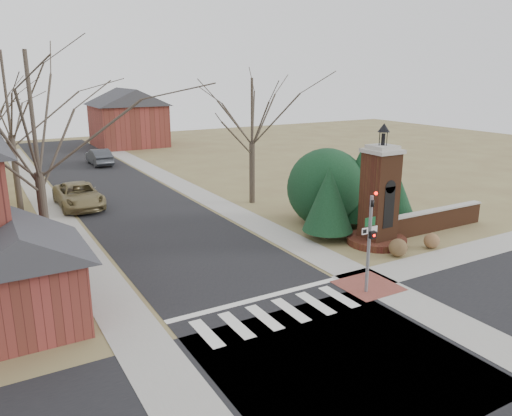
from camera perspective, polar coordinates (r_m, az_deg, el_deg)
ground at (r=19.05m, az=3.81°, el=-12.94°), size 120.00×120.00×0.00m
main_street at (r=38.18m, az=-14.83°, el=1.19°), size 8.00×70.00×0.01m
cross_street at (r=16.99m, az=9.68°, el=-16.95°), size 120.00×8.00×0.01m
crosswalk_zone at (r=19.64m, az=2.48°, el=-11.98°), size 8.00×2.20×0.02m
stop_bar at (r=20.78m, az=0.23°, el=-10.34°), size 8.00×0.35×0.02m
sidewalk_right_main at (r=39.78m, az=-7.61°, el=2.14°), size 2.00×60.00×0.02m
sidewalk_left at (r=37.23m, az=-22.54°, el=0.17°), size 2.00×60.00×0.02m
curb_apron at (r=22.48m, az=12.71°, el=-8.67°), size 2.40×2.40×0.02m
traffic_signal_pole at (r=20.95m, az=12.90°, el=-2.93°), size 0.28×0.41×4.50m
sign_post at (r=22.97m, az=12.80°, el=-2.97°), size 0.90×0.07×2.75m
brick_gate_monument at (r=27.26m, az=13.86°, el=0.34°), size 3.20×3.20×6.47m
brick_garden_wall at (r=30.86m, az=19.75°, el=-1.28°), size 7.50×0.50×1.30m
garage_left at (r=19.60m, az=-25.51°, el=-6.47°), size 4.80×4.80×4.29m
house_distant_right at (r=64.50m, az=-14.45°, el=10.13°), size 8.80×8.80×7.30m
evergreen_near at (r=27.53m, az=8.29°, el=1.07°), size 2.80×2.80×4.10m
evergreen_mid at (r=30.43m, az=11.82°, el=2.86°), size 3.40×3.40×4.70m
evergreen_far at (r=31.24m, az=15.71°, el=1.61°), size 2.40×2.40×3.30m
evergreen_mass at (r=30.50m, az=8.07°, el=2.68°), size 4.80×4.80×4.80m
bare_tree_0 at (r=23.04m, az=-24.34°, el=10.73°), size 8.05×8.05×11.15m
bare_tree_1 at (r=35.97m, az=-26.76°, el=12.20°), size 8.40×8.40×11.64m
bare_tree_3 at (r=34.42m, az=-0.46°, el=11.49°), size 7.00×7.00×9.70m
pickup_truck at (r=36.22m, az=-19.61°, el=1.37°), size 2.71×5.86×1.63m
distant_car at (r=52.16m, az=-17.49°, el=5.60°), size 1.75×4.89×1.60m
dry_shrub_left at (r=26.11m, az=15.93°, el=-4.39°), size 0.92×0.92×0.92m
dry_shrub_right at (r=27.87m, az=19.44°, el=-3.55°), size 0.81×0.81×0.81m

